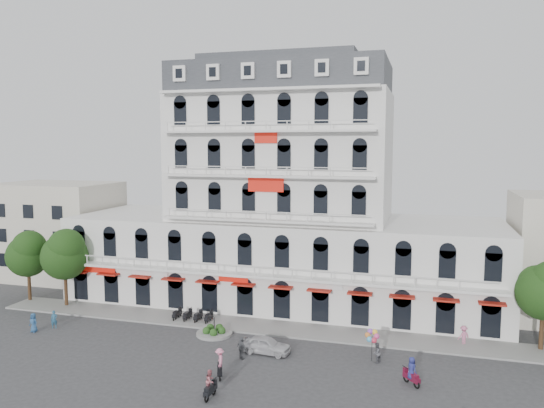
{
  "coord_description": "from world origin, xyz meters",
  "views": [
    {
      "loc": [
        14.52,
        -36.1,
        16.69
      ],
      "look_at": [
        1.16,
        10.0,
        11.37
      ],
      "focal_mm": 35.0,
      "sensor_mm": 36.0,
      "label": 1
    }
  ],
  "objects_px": {
    "rider_southwest": "(210,384)",
    "rider_east": "(412,371)",
    "parked_car": "(266,345)",
    "balloon_vendor": "(375,346)",
    "rider_center": "(220,362)"
  },
  "relations": [
    {
      "from": "parked_car",
      "to": "balloon_vendor",
      "type": "height_order",
      "value": "balloon_vendor"
    },
    {
      "from": "parked_car",
      "to": "rider_center",
      "type": "xyz_separation_m",
      "value": [
        -1.87,
        -5.23,
        0.46
      ]
    },
    {
      "from": "rider_southwest",
      "to": "rider_east",
      "type": "distance_m",
      "value": 13.97
    },
    {
      "from": "rider_center",
      "to": "balloon_vendor",
      "type": "relative_size",
      "value": 0.89
    },
    {
      "from": "parked_car",
      "to": "rider_center",
      "type": "height_order",
      "value": "rider_center"
    },
    {
      "from": "balloon_vendor",
      "to": "rider_center",
      "type": "bearing_deg",
      "value": -150.54
    },
    {
      "from": "rider_center",
      "to": "balloon_vendor",
      "type": "xyz_separation_m",
      "value": [
        10.49,
        5.93,
        0.13
      ]
    },
    {
      "from": "parked_car",
      "to": "rider_southwest",
      "type": "xyz_separation_m",
      "value": [
        -1.29,
        -8.36,
        0.3
      ]
    },
    {
      "from": "rider_southwest",
      "to": "balloon_vendor",
      "type": "bearing_deg",
      "value": -44.82
    },
    {
      "from": "parked_car",
      "to": "rider_east",
      "type": "distance_m",
      "value": 11.77
    },
    {
      "from": "rider_southwest",
      "to": "rider_east",
      "type": "relative_size",
      "value": 0.97
    },
    {
      "from": "rider_southwest",
      "to": "rider_center",
      "type": "height_order",
      "value": "rider_center"
    },
    {
      "from": "parked_car",
      "to": "rider_southwest",
      "type": "bearing_deg",
      "value": 174.36
    },
    {
      "from": "rider_east",
      "to": "rider_center",
      "type": "xyz_separation_m",
      "value": [
        -13.33,
        -2.58,
        0.15
      ]
    },
    {
      "from": "rider_southwest",
      "to": "rider_center",
      "type": "bearing_deg",
      "value": 13.23
    }
  ]
}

